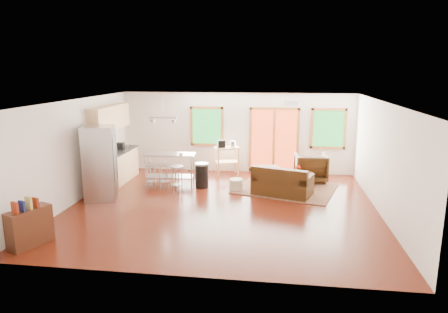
# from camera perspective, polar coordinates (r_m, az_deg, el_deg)

# --- Properties ---
(floor) EXTENTS (7.50, 7.00, 0.02)m
(floor) POSITION_cam_1_polar(r_m,az_deg,el_deg) (10.01, -0.23, -7.15)
(floor) COLOR #3D1107
(floor) RESTS_ON ground
(ceiling) EXTENTS (7.50, 7.00, 0.02)m
(ceiling) POSITION_cam_1_polar(r_m,az_deg,el_deg) (9.47, -0.25, 7.98)
(ceiling) COLOR white
(ceiling) RESTS_ON ground
(back_wall) EXTENTS (7.50, 0.02, 2.60)m
(back_wall) POSITION_cam_1_polar(r_m,az_deg,el_deg) (13.08, 1.90, 3.41)
(back_wall) COLOR white
(back_wall) RESTS_ON ground
(left_wall) EXTENTS (0.02, 7.00, 2.60)m
(left_wall) POSITION_cam_1_polar(r_m,az_deg,el_deg) (10.83, -20.36, 0.75)
(left_wall) COLOR white
(left_wall) RESTS_ON ground
(right_wall) EXTENTS (0.02, 7.00, 2.60)m
(right_wall) POSITION_cam_1_polar(r_m,az_deg,el_deg) (9.87, 21.92, -0.43)
(right_wall) COLOR white
(right_wall) RESTS_ON ground
(front_wall) EXTENTS (7.50, 0.02, 2.60)m
(front_wall) POSITION_cam_1_polar(r_m,az_deg,el_deg) (6.32, -4.69, -6.46)
(front_wall) COLOR white
(front_wall) RESTS_ON ground
(window_left) EXTENTS (1.10, 0.05, 1.30)m
(window_left) POSITION_cam_1_polar(r_m,az_deg,el_deg) (13.14, -2.47, 4.33)
(window_left) COLOR #17511E
(window_left) RESTS_ON back_wall
(french_doors) EXTENTS (1.60, 0.05, 2.10)m
(french_doors) POSITION_cam_1_polar(r_m,az_deg,el_deg) (13.00, 7.14, 2.37)
(french_doors) COLOR #A83719
(french_doors) RESTS_ON back_wall
(window_right) EXTENTS (1.10, 0.05, 1.30)m
(window_right) POSITION_cam_1_polar(r_m,az_deg,el_deg) (13.03, 14.70, 3.87)
(window_right) COLOR #17511E
(window_right) RESTS_ON back_wall
(rug) EXTENTS (3.10, 2.69, 0.03)m
(rug) POSITION_cam_1_polar(r_m,az_deg,el_deg) (11.48, 8.72, -4.59)
(rug) COLOR #54653C
(rug) RESTS_ON floor
(loveseat) EXTENTS (1.71, 1.29, 0.81)m
(loveseat) POSITION_cam_1_polar(r_m,az_deg,el_deg) (10.86, 8.28, -3.88)
(loveseat) COLOR black
(loveseat) RESTS_ON floor
(coffee_table) EXTENTS (1.05, 0.86, 0.37)m
(coffee_table) POSITION_cam_1_polar(r_m,az_deg,el_deg) (11.77, 9.73, -2.68)
(coffee_table) COLOR #3D1D10
(coffee_table) RESTS_ON floor
(armchair) EXTENTS (0.98, 0.92, 0.95)m
(armchair) POSITION_cam_1_polar(r_m,az_deg,el_deg) (12.31, 12.27, -1.35)
(armchair) COLOR black
(armchair) RESTS_ON floor
(ottoman) EXTENTS (0.78, 0.78, 0.43)m
(ottoman) POSITION_cam_1_polar(r_m,az_deg,el_deg) (12.19, 6.40, -2.53)
(ottoman) COLOR black
(ottoman) RESTS_ON floor
(pouf) EXTENTS (0.41, 0.41, 0.33)m
(pouf) POSITION_cam_1_polar(r_m,az_deg,el_deg) (11.23, 1.74, -4.04)
(pouf) COLOR beige
(pouf) RESTS_ON floor
(vase) EXTENTS (0.22, 0.23, 0.30)m
(vase) POSITION_cam_1_polar(r_m,az_deg,el_deg) (11.41, 10.57, -2.18)
(vase) COLOR silver
(vase) RESTS_ON coffee_table
(book) EXTENTS (0.24, 0.10, 0.32)m
(book) POSITION_cam_1_polar(r_m,az_deg,el_deg) (11.61, 11.59, -1.73)
(book) COLOR maroon
(book) RESTS_ON coffee_table
(cabinets) EXTENTS (0.64, 2.24, 2.30)m
(cabinets) POSITION_cam_1_polar(r_m,az_deg,el_deg) (12.28, -15.42, 0.61)
(cabinets) COLOR tan
(cabinets) RESTS_ON floor
(refrigerator) EXTENTS (0.93, 0.91, 1.92)m
(refrigerator) POSITION_cam_1_polar(r_m,az_deg,el_deg) (10.81, -17.26, -0.88)
(refrigerator) COLOR #B7BABC
(refrigerator) RESTS_ON floor
(island) EXTENTS (1.51, 0.68, 0.93)m
(island) POSITION_cam_1_polar(r_m,az_deg,el_deg) (11.78, -7.75, -0.97)
(island) COLOR #B7BABC
(island) RESTS_ON floor
(cup) EXTENTS (0.14, 0.12, 0.11)m
(cup) POSITION_cam_1_polar(r_m,az_deg,el_deg) (11.23, -6.16, 0.32)
(cup) COLOR white
(cup) RESTS_ON island
(bar_stool_a) EXTENTS (0.42, 0.42, 0.71)m
(bar_stool_a) POSITION_cam_1_polar(r_m,az_deg,el_deg) (11.46, -10.41, -2.02)
(bar_stool_a) COLOR #B7BABC
(bar_stool_a) RESTS_ON floor
(bar_stool_b) EXTENTS (0.36, 0.36, 0.71)m
(bar_stool_b) POSITION_cam_1_polar(r_m,az_deg,el_deg) (11.42, -8.66, -2.01)
(bar_stool_b) COLOR #B7BABC
(bar_stool_b) RESTS_ON floor
(bar_stool_c) EXTENTS (0.42, 0.42, 0.75)m
(bar_stool_c) POSITION_cam_1_polar(r_m,az_deg,el_deg) (11.00, -6.74, -2.35)
(bar_stool_c) COLOR #B7BABC
(bar_stool_c) RESTS_ON floor
(trash_can) EXTENTS (0.45, 0.45, 0.72)m
(trash_can) POSITION_cam_1_polar(r_m,az_deg,el_deg) (11.45, -3.19, -2.69)
(trash_can) COLOR black
(trash_can) RESTS_ON floor
(kitchen_cart) EXTENTS (0.86, 0.70, 1.14)m
(kitchen_cart) POSITION_cam_1_polar(r_m,az_deg,el_deg) (12.73, 0.34, 0.79)
(kitchen_cart) COLOR tan
(kitchen_cart) RESTS_ON floor
(bookshelf) EXTENTS (0.61, 0.90, 0.98)m
(bookshelf) POSITION_cam_1_polar(r_m,az_deg,el_deg) (8.61, -26.02, -8.97)
(bookshelf) COLOR #3D1D10
(bookshelf) RESTS_ON floor
(ceiling_flush) EXTENTS (0.35, 0.35, 0.12)m
(ceiling_flush) POSITION_cam_1_polar(r_m,az_deg,el_deg) (9.98, 9.46, 7.58)
(ceiling_flush) COLOR white
(ceiling_flush) RESTS_ON ceiling
(pendant_light) EXTENTS (0.80, 0.18, 0.79)m
(pendant_light) POSITION_cam_1_polar(r_m,az_deg,el_deg) (11.40, -8.71, 4.98)
(pendant_light) COLOR gray
(pendant_light) RESTS_ON ceiling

